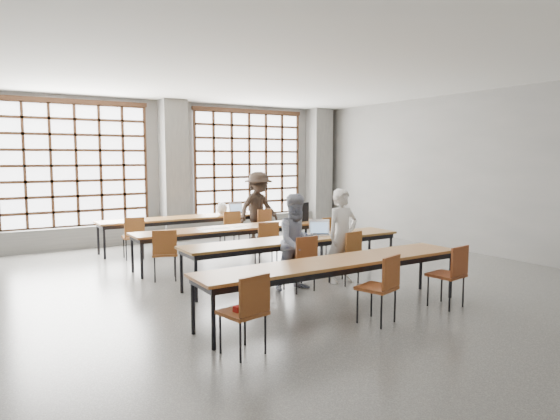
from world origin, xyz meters
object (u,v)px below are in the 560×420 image
(phone, at_px, (308,238))
(backpack, at_px, (300,212))
(chair_back_right, at_px, (262,223))
(chair_near_left, at_px, (247,306))
(chair_mid_centre, at_px, (267,239))
(laptop_front, at_px, (320,231))
(student_female, at_px, (297,242))
(desk_row_d, at_px, (337,265))
(chair_back_mid, at_px, (230,226))
(chair_near_right, at_px, (451,270))
(chair_near_mid, at_px, (382,282))
(student_male, at_px, (342,236))
(chair_back_left, at_px, (134,233))
(mouse, at_px, (341,233))
(desk_row_c, at_px, (296,242))
(chair_mid_left, at_px, (165,250))
(plastic_bag, at_px, (222,208))
(desk_row_b, at_px, (234,230))
(chair_mid_right, at_px, (327,233))
(red_pouch, at_px, (243,308))
(green_box, at_px, (291,235))
(chair_front_left, at_px, (302,258))
(student_back, at_px, (259,209))
(laptop_back, at_px, (237,210))
(desk_row_a, at_px, (187,220))
(chair_front_right, at_px, (348,252))

(phone, distance_m, backpack, 2.27)
(chair_back_right, distance_m, chair_near_left, 6.62)
(chair_mid_centre, bearing_deg, laptop_front, -66.64)
(chair_mid_centre, distance_m, phone, 1.28)
(student_female, bearing_deg, desk_row_d, -94.59)
(laptop_front, bearing_deg, chair_back_mid, 93.65)
(chair_near_right, xyz_separation_m, backpack, (0.37, 4.26, 0.39))
(chair_near_mid, bearing_deg, student_male, 64.49)
(chair_back_right, xyz_separation_m, laptop_front, (-0.62, -3.14, 0.25))
(chair_back_left, distance_m, mouse, 4.28)
(chair_near_mid, bearing_deg, desk_row_c, 82.56)
(chair_mid_left, xyz_separation_m, plastic_bag, (2.37, 2.76, 0.34))
(chair_near_right, bearing_deg, chair_near_mid, 179.88)
(chair_back_right, xyz_separation_m, chair_near_right, (-0.23, -5.66, 0.00))
(student_female, xyz_separation_m, mouse, (1.25, 0.48, -0.01))
(desk_row_b, xyz_separation_m, chair_back_right, (1.46, 1.45, -0.13))
(chair_mid_right, height_order, red_pouch, chair_mid_right)
(desk_row_b, bearing_deg, desk_row_c, -81.81)
(student_male, bearing_deg, chair_mid_left, 147.66)
(desk_row_d, distance_m, chair_back_left, 5.20)
(student_female, bearing_deg, chair_back_left, 117.99)
(student_male, xyz_separation_m, phone, (-0.42, 0.40, -0.05))
(red_pouch, bearing_deg, mouse, 36.08)
(backpack, bearing_deg, green_box, -138.95)
(chair_mid_right, xyz_separation_m, mouse, (-0.59, -1.18, 0.21))
(desk_row_d, bearing_deg, chair_front_left, 78.29)
(chair_mid_left, height_order, chair_mid_centre, same)
(chair_mid_right, height_order, backpack, backpack)
(desk_row_d, xyz_separation_m, backpack, (1.88, 3.63, 0.27))
(backpack, bearing_deg, chair_mid_right, -84.29)
(chair_near_mid, relative_size, student_male, 0.56)
(desk_row_b, height_order, chair_mid_centre, chair_mid_centre)
(desk_row_c, xyz_separation_m, student_male, (0.60, -0.50, 0.12))
(chair_near_mid, relative_size, phone, 6.77)
(student_back, relative_size, laptop_front, 3.78)
(green_box, height_order, plastic_bag, plastic_bag)
(chair_mid_left, bearing_deg, backpack, 11.83)
(mouse, distance_m, red_pouch, 3.95)
(chair_front_left, bearing_deg, chair_mid_centre, 76.83)
(student_female, distance_m, red_pouch, 2.69)
(chair_mid_right, distance_m, laptop_back, 2.90)
(mouse, bearing_deg, student_male, -126.10)
(chair_back_right, relative_size, mouse, 8.98)
(chair_mid_centre, height_order, student_male, student_male)
(chair_back_right, height_order, chair_near_mid, same)
(desk_row_a, bearing_deg, chair_back_right, -21.33)
(chair_back_mid, height_order, student_male, student_male)
(chair_front_right, xyz_separation_m, green_box, (-0.67, 0.71, 0.24))
(chair_back_right, bearing_deg, green_box, -111.55)
(chair_mid_left, xyz_separation_m, laptop_back, (2.82, 2.82, 0.25))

